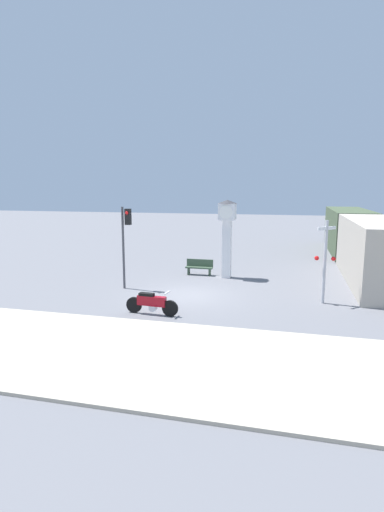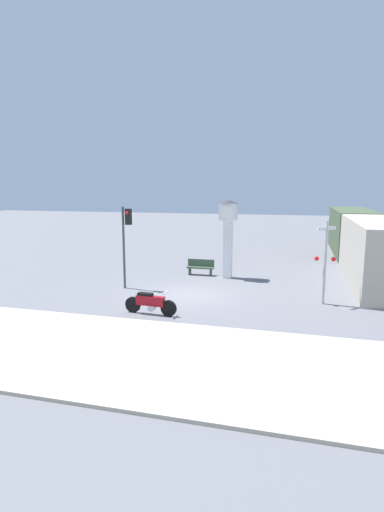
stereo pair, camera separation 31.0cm
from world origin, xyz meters
The scene contains 8 objects.
ground_plane centered at (0.00, 0.00, 0.00)m, with size 120.00×120.00×0.00m, color slate.
sidewalk_strip centered at (0.00, -7.22, 0.05)m, with size 36.00×6.00×0.10m.
motorcycle centered at (-0.72, -3.22, 0.48)m, with size 2.26×0.49×1.00m.
clock_tower centered at (1.14, 4.29, 2.95)m, with size 1.10×1.10×4.44m.
freight_train centered at (9.12, 10.49, 1.70)m, with size 2.80×21.31×3.40m.
traffic_light centered at (-3.40, 0.51, 2.88)m, with size 0.50×0.35×4.18m.
railroad_crossing_signal centered at (6.17, 0.17, 2.03)m, with size 0.90×0.82×3.72m.
bench centered at (-0.53, 4.60, 0.49)m, with size 1.60×0.44×0.92m.
Camera 1 is at (4.68, -18.02, 5.11)m, focal length 28.00 mm.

